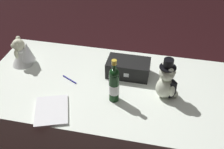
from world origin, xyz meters
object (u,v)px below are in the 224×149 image
(teddy_bear_bride, at_px, (22,53))
(guestbook, at_px, (52,110))
(signing_pen, at_px, (69,79))
(champagne_bottle, at_px, (114,84))
(teddy_bear_groom, at_px, (167,82))
(gift_case_black, at_px, (128,68))

(teddy_bear_bride, distance_m, guestbook, 0.63)
(signing_pen, bearing_deg, champagne_bottle, -20.54)
(signing_pen, bearing_deg, teddy_bear_bride, 163.80)
(champagne_bottle, bearing_deg, teddy_bear_groom, 17.77)
(teddy_bear_groom, xyz_separation_m, signing_pen, (-0.72, 0.03, -0.12))
(teddy_bear_groom, height_order, gift_case_black, teddy_bear_groom)
(signing_pen, height_order, guestbook, guestbook)
(teddy_bear_bride, height_order, signing_pen, teddy_bear_bride)
(champagne_bottle, bearing_deg, gift_case_black, 80.79)
(champagne_bottle, relative_size, guestbook, 1.22)
(teddy_bear_bride, height_order, champagne_bottle, champagne_bottle)
(champagne_bottle, relative_size, gift_case_black, 1.02)
(teddy_bear_groom, xyz_separation_m, champagne_bottle, (-0.34, -0.11, 0.01))
(teddy_bear_groom, height_order, teddy_bear_bride, teddy_bear_groom)
(teddy_bear_groom, height_order, signing_pen, teddy_bear_groom)
(teddy_bear_groom, distance_m, gift_case_black, 0.35)
(champagne_bottle, height_order, gift_case_black, champagne_bottle)
(signing_pen, relative_size, gift_case_black, 0.42)
(teddy_bear_groom, xyz_separation_m, guestbook, (-0.72, -0.31, -0.12))
(signing_pen, bearing_deg, teddy_bear_groom, -2.55)
(gift_case_black, height_order, guestbook, gift_case_black)
(guestbook, bearing_deg, champagne_bottle, 8.19)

